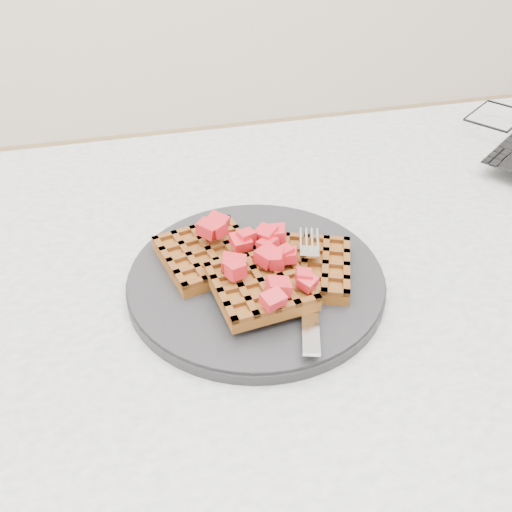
% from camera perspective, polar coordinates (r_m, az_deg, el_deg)
% --- Properties ---
extents(table, '(1.20, 0.80, 0.75)m').
position_cam_1_polar(table, '(0.71, 7.91, -9.27)').
color(table, silver).
rests_on(table, ground).
extents(plate, '(0.28, 0.28, 0.02)m').
position_cam_1_polar(plate, '(0.61, 0.00, -2.36)').
color(plate, black).
rests_on(plate, table).
extents(waffles, '(0.21, 0.18, 0.03)m').
position_cam_1_polar(waffles, '(0.60, 0.10, -1.18)').
color(waffles, brown).
rests_on(waffles, plate).
extents(strawberry_pile, '(0.15, 0.15, 0.02)m').
position_cam_1_polar(strawberry_pile, '(0.58, 0.00, 1.08)').
color(strawberry_pile, '#A60C18').
rests_on(strawberry_pile, waffles).
extents(fork, '(0.07, 0.18, 0.02)m').
position_cam_1_polar(fork, '(0.58, 5.34, -3.01)').
color(fork, silver).
rests_on(fork, plate).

